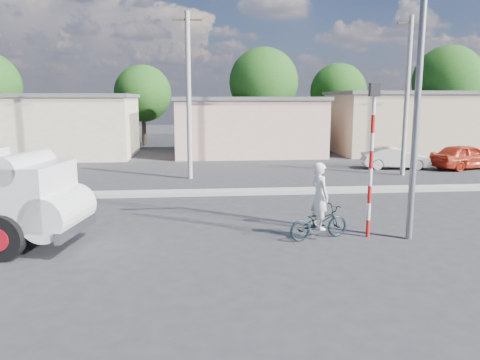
{
  "coord_description": "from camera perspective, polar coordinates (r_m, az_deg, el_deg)",
  "views": [
    {
      "loc": [
        -1.73,
        -11.13,
        3.96
      ],
      "look_at": [
        -0.27,
        3.95,
        1.3
      ],
      "focal_mm": 35.0,
      "sensor_mm": 36.0,
      "label": 1
    }
  ],
  "objects": [
    {
      "name": "bicycle",
      "position": [
        13.5,
        9.58,
        -5.1
      ],
      "size": [
        1.95,
        1.16,
        0.97
      ],
      "primitive_type": "imported",
      "rotation": [
        0.0,
        0.0,
        1.87
      ],
      "color": "black",
      "rests_on": "ground"
    },
    {
      "name": "car_red",
      "position": [
        29.32,
        25.79,
        2.59
      ],
      "size": [
        4.43,
        2.68,
        1.41
      ],
      "primitive_type": "imported",
      "rotation": [
        0.0,
        0.0,
        1.83
      ],
      "color": "#B72C17",
      "rests_on": "ground"
    },
    {
      "name": "utility_poles",
      "position": [
        23.66,
        6.75,
        10.15
      ],
      "size": [
        35.4,
        0.24,
        8.0
      ],
      "color": "#99968E",
      "rests_on": "ground"
    },
    {
      "name": "car_cream",
      "position": [
        27.92,
        18.4,
        2.55
      ],
      "size": [
        3.84,
        1.84,
        1.22
      ],
      "primitive_type": "imported",
      "rotation": [
        0.0,
        0.0,
        1.42
      ],
      "color": "beige",
      "rests_on": "ground"
    },
    {
      "name": "cyclist",
      "position": [
        13.38,
        9.64,
        -3.18
      ],
      "size": [
        0.64,
        0.8,
        1.9
      ],
      "primitive_type": "imported",
      "rotation": [
        0.0,
        0.0,
        1.87
      ],
      "color": "white",
      "rests_on": "ground"
    },
    {
      "name": "ground_plane",
      "position": [
        11.94,
        3.17,
        -9.43
      ],
      "size": [
        120.0,
        120.0,
        0.0
      ],
      "primitive_type": "plane",
      "color": "#2A2A2D",
      "rests_on": "ground"
    },
    {
      "name": "building_row",
      "position": [
        33.3,
        -0.63,
        6.81
      ],
      "size": [
        37.8,
        7.3,
        4.44
      ],
      "color": "beige",
      "rests_on": "ground"
    },
    {
      "name": "streetlight",
      "position": [
        13.69,
        20.48,
        13.55
      ],
      "size": [
        2.34,
        0.22,
        9.0
      ],
      "color": "slate",
      "rests_on": "ground"
    },
    {
      "name": "traffic_pole",
      "position": [
        13.62,
        15.76,
        3.84
      ],
      "size": [
        0.28,
        0.18,
        4.36
      ],
      "color": "red",
      "rests_on": "ground"
    },
    {
      "name": "median",
      "position": [
        19.59,
        -0.34,
        -1.46
      ],
      "size": [
        40.0,
        0.8,
        0.16
      ],
      "primitive_type": "cube",
      "color": "#99968E",
      "rests_on": "ground"
    },
    {
      "name": "tree_row",
      "position": [
        40.72,
        7.67,
        11.27
      ],
      "size": [
        51.24,
        7.43,
        8.42
      ],
      "color": "#38281E",
      "rests_on": "ground"
    }
  ]
}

